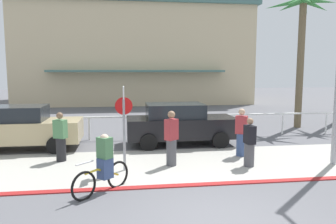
% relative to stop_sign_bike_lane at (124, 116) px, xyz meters
% --- Properties ---
extents(ground_plane, '(80.00, 80.00, 0.00)m').
position_rel_stop_sign_bike_lane_xyz_m(ground_plane, '(1.87, 6.24, -1.68)').
color(ground_plane, '#5B5B60').
extents(sidewalk_strip, '(44.00, 4.00, 0.02)m').
position_rel_stop_sign_bike_lane_xyz_m(sidewalk_strip, '(1.87, 0.44, -1.67)').
color(sidewalk_strip, '#ADAAA0').
rests_on(sidewalk_strip, ground).
extents(curb_paint, '(44.00, 0.24, 0.03)m').
position_rel_stop_sign_bike_lane_xyz_m(curb_paint, '(1.87, -1.56, -1.66)').
color(curb_paint, maroon).
rests_on(curb_paint, ground).
extents(building_backdrop, '(21.48, 12.67, 9.21)m').
position_rel_stop_sign_bike_lane_xyz_m(building_backdrop, '(1.27, 23.86, 2.94)').
color(building_backdrop, beige).
rests_on(building_backdrop, ground).
extents(rail_fence, '(20.29, 0.08, 1.04)m').
position_rel_stop_sign_bike_lane_xyz_m(rail_fence, '(1.87, 4.74, -0.84)').
color(rail_fence, white).
rests_on(rail_fence, ground).
extents(stop_sign_bike_lane, '(0.52, 0.56, 2.56)m').
position_rel_stop_sign_bike_lane_xyz_m(stop_sign_bike_lane, '(0.00, 0.00, 0.00)').
color(stop_sign_bike_lane, gray).
rests_on(stop_sign_bike_lane, ground).
extents(palm_tree_2, '(3.17, 3.25, 6.79)m').
position_rel_stop_sign_bike_lane_xyz_m(palm_tree_2, '(9.24, 6.60, 3.40)').
color(palm_tree_2, brown).
rests_on(palm_tree_2, ground).
extents(car_tan_1, '(4.40, 2.02, 1.69)m').
position_rel_stop_sign_bike_lane_xyz_m(car_tan_1, '(-3.92, 3.27, -0.81)').
color(car_tan_1, tan).
rests_on(car_tan_1, ground).
extents(car_black_2, '(4.40, 2.02, 1.69)m').
position_rel_stop_sign_bike_lane_xyz_m(car_black_2, '(2.27, 3.31, -0.81)').
color(car_black_2, black).
rests_on(car_black_2, ground).
extents(cyclist_yellow_0, '(1.34, 1.32, 1.50)m').
position_rel_stop_sign_bike_lane_xyz_m(cyclist_yellow_0, '(-0.53, -1.73, -0.98)').
color(cyclist_yellow_0, black).
rests_on(cyclist_yellow_0, ground).
extents(pedestrian_0, '(0.47, 0.46, 1.77)m').
position_rel_stop_sign_bike_lane_xyz_m(pedestrian_0, '(1.48, 0.31, -0.85)').
color(pedestrian_0, '#4C4C51').
rests_on(pedestrian_0, ground).
extents(pedestrian_1, '(0.47, 0.43, 1.66)m').
position_rel_stop_sign_bike_lane_xyz_m(pedestrian_1, '(-2.09, 1.33, -0.91)').
color(pedestrian_1, '#232326').
rests_on(pedestrian_1, ground).
extents(pedestrian_2, '(0.34, 0.42, 1.56)m').
position_rel_stop_sign_bike_lane_xyz_m(pedestrian_2, '(3.89, -0.13, -0.97)').
color(pedestrian_2, '#4C4C51').
rests_on(pedestrian_2, ground).
extents(pedestrian_3, '(0.48, 0.44, 1.70)m').
position_rel_stop_sign_bike_lane_xyz_m(pedestrian_3, '(4.09, 1.14, -0.89)').
color(pedestrian_3, '#384C7A').
rests_on(pedestrian_3, ground).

